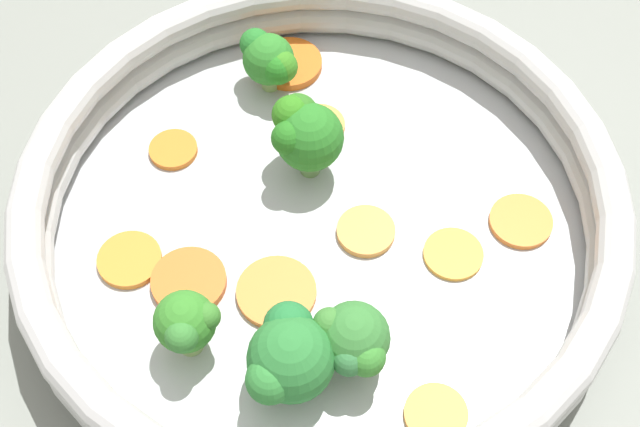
# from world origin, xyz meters

# --- Properties ---
(ground_plane) EXTENTS (4.00, 4.00, 0.00)m
(ground_plane) POSITION_xyz_m (0.00, 0.00, 0.00)
(ground_plane) COLOR gray
(skillet) EXTENTS (0.34, 0.34, 0.02)m
(skillet) POSITION_xyz_m (0.00, 0.00, 0.01)
(skillet) COLOR #B2B5B7
(skillet) RESTS_ON ground_plane
(skillet_rim_wall) EXTENTS (0.36, 0.36, 0.04)m
(skillet_rim_wall) POSITION_xyz_m (0.00, 0.00, 0.04)
(skillet_rim_wall) COLOR #B9B8B7
(skillet_rim_wall) RESTS_ON skillet
(carrot_slice_0) EXTENTS (0.06, 0.06, 0.01)m
(carrot_slice_0) POSITION_xyz_m (-0.13, 0.04, 0.02)
(carrot_slice_0) COLOR #D7601A
(carrot_slice_0) RESTS_ON skillet
(carrot_slice_1) EXTENTS (0.04, 0.04, 0.00)m
(carrot_slice_1) POSITION_xyz_m (-0.10, -0.06, 0.02)
(carrot_slice_1) COLOR orange
(carrot_slice_1) RESTS_ON skillet
(carrot_slice_2) EXTENTS (0.04, 0.04, 0.00)m
(carrot_slice_2) POSITION_xyz_m (-0.07, 0.04, 0.02)
(carrot_slice_2) COLOR #F68B40
(carrot_slice_2) RESTS_ON skillet
(carrot_slice_3) EXTENTS (0.05, 0.05, 0.00)m
(carrot_slice_3) POSITION_xyz_m (0.05, 0.06, 0.02)
(carrot_slice_3) COLOR gold
(carrot_slice_3) RESTS_ON skillet
(carrot_slice_4) EXTENTS (0.05, 0.05, 0.00)m
(carrot_slice_4) POSITION_xyz_m (0.03, -0.04, 0.02)
(carrot_slice_4) COLOR orange
(carrot_slice_4) RESTS_ON skillet
(carrot_slice_5) EXTENTS (0.05, 0.05, 0.00)m
(carrot_slice_5) POSITION_xyz_m (-0.03, -0.11, 0.02)
(carrot_slice_5) COLOR orange
(carrot_slice_5) RESTS_ON skillet
(carrot_slice_6) EXTENTS (0.05, 0.05, 0.00)m
(carrot_slice_6) POSITION_xyz_m (0.02, 0.02, 0.02)
(carrot_slice_6) COLOR #EF9840
(carrot_slice_6) RESTS_ON skillet
(carrot_slice_7) EXTENTS (0.06, 0.06, 0.01)m
(carrot_slice_7) POSITION_xyz_m (-0.00, -0.09, 0.02)
(carrot_slice_7) COLOR orange
(carrot_slice_7) RESTS_ON skillet
(carrot_slice_8) EXTENTS (0.05, 0.05, 0.00)m
(carrot_slice_8) POSITION_xyz_m (0.05, 0.11, 0.02)
(carrot_slice_8) COLOR orange
(carrot_slice_8) RESTS_ON skillet
(carrot_slice_9) EXTENTS (0.05, 0.05, 0.00)m
(carrot_slice_9) POSITION_xyz_m (0.14, -0.00, 0.02)
(carrot_slice_9) COLOR orange
(carrot_slice_9) RESTS_ON skillet
(broccoli_floret_0) EXTENTS (0.04, 0.04, 0.05)m
(broccoli_floret_0) POSITION_xyz_m (0.04, -0.10, 0.05)
(broccoli_floret_0) COLOR #8CAC5F
(broccoli_floret_0) RESTS_ON skillet
(broccoli_floret_1) EXTENTS (0.05, 0.05, 0.05)m
(broccoli_floret_1) POSITION_xyz_m (0.08, -0.06, 0.05)
(broccoli_floret_1) COLOR #8BB662
(broccoli_floret_1) RESTS_ON skillet
(broccoli_floret_2) EXTENTS (0.04, 0.03, 0.04)m
(broccoli_floret_2) POSITION_xyz_m (-0.12, 0.02, 0.04)
(broccoli_floret_2) COLOR #8EAE60
(broccoli_floret_2) RESTS_ON skillet
(broccoli_floret_3) EXTENTS (0.05, 0.05, 0.05)m
(broccoli_floret_3) POSITION_xyz_m (-0.05, 0.01, 0.05)
(broccoli_floret_3) COLOR #6A9654
(broccoli_floret_3) RESTS_ON skillet
(broccoli_floret_4) EXTENTS (0.04, 0.04, 0.05)m
(broccoli_floret_4) POSITION_xyz_m (0.09, -0.03, 0.05)
(broccoli_floret_4) COLOR #68844E
(broccoli_floret_4) RESTS_ON skillet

